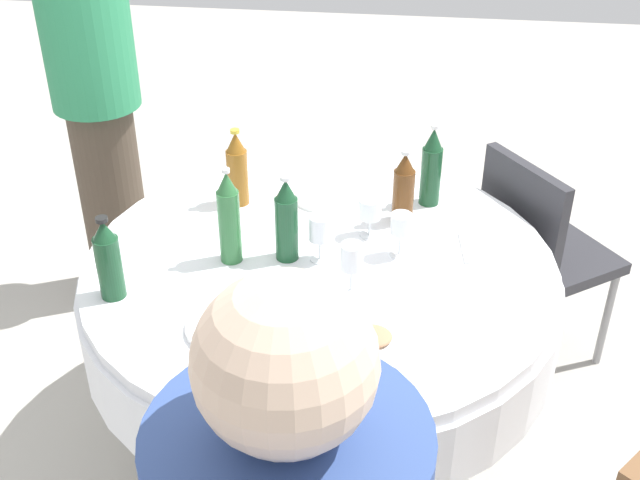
% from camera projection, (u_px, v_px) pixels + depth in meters
% --- Properties ---
extents(ground_plane, '(10.00, 10.00, 0.00)m').
position_uv_depth(ground_plane, '(320.00, 434.00, 2.83)').
color(ground_plane, '#B7B2A8').
extents(dining_table, '(1.46, 1.46, 0.74)m').
position_uv_depth(dining_table, '(320.00, 298.00, 2.52)').
color(dining_table, white).
rests_on(dining_table, ground_plane).
extents(bottle_dark_green_right, '(0.07, 0.07, 0.28)m').
position_uv_depth(bottle_dark_green_right, '(287.00, 220.00, 2.38)').
color(bottle_dark_green_right, '#194728').
rests_on(bottle_dark_green_right, dining_table).
extents(bottle_brown_outer, '(0.07, 0.07, 0.25)m').
position_uv_depth(bottle_brown_outer, '(404.00, 189.00, 2.57)').
color(bottle_brown_outer, '#593314').
rests_on(bottle_brown_outer, dining_table).
extents(bottle_dark_green_far, '(0.07, 0.07, 0.29)m').
position_uv_depth(bottle_dark_green_far, '(431.00, 168.00, 2.66)').
color(bottle_dark_green_far, '#194728').
rests_on(bottle_dark_green_far, dining_table).
extents(bottle_amber_south, '(0.07, 0.07, 0.27)m').
position_uv_depth(bottle_amber_south, '(237.00, 170.00, 2.67)').
color(bottle_amber_south, '#8C5619').
rests_on(bottle_amber_south, dining_table).
extents(bottle_dark_green_rear, '(0.07, 0.07, 0.26)m').
position_uv_depth(bottle_dark_green_rear, '(108.00, 260.00, 2.22)').
color(bottle_dark_green_rear, '#194728').
rests_on(bottle_dark_green_rear, dining_table).
extents(bottle_green_north, '(0.07, 0.07, 0.31)m').
position_uv_depth(bottle_green_north, '(229.00, 219.00, 2.36)').
color(bottle_green_north, '#2D6B38').
rests_on(bottle_green_north, dining_table).
extents(wine_glass_south, '(0.06, 0.06, 0.14)m').
position_uv_depth(wine_glass_south, '(401.00, 226.00, 2.41)').
color(wine_glass_south, white).
rests_on(wine_glass_south, dining_table).
extents(wine_glass_rear, '(0.07, 0.07, 0.13)m').
position_uv_depth(wine_glass_rear, '(370.00, 210.00, 2.51)').
color(wine_glass_rear, white).
rests_on(wine_glass_rear, dining_table).
extents(wine_glass_north, '(0.07, 0.07, 0.15)m').
position_uv_depth(wine_glass_north, '(319.00, 230.00, 2.38)').
color(wine_glass_north, white).
rests_on(wine_glass_north, dining_table).
extents(wine_glass_front, '(0.06, 0.06, 0.16)m').
position_uv_depth(wine_glass_front, '(352.00, 258.00, 2.24)').
color(wine_glass_front, white).
rests_on(wine_glass_front, dining_table).
extents(plate_left, '(0.25, 0.25, 0.02)m').
position_uv_depth(plate_left, '(328.00, 194.00, 2.77)').
color(plate_left, white).
rests_on(plate_left, dining_table).
extents(plate_mid, '(0.24, 0.24, 0.04)m').
position_uv_depth(plate_mid, '(371.00, 340.00, 2.10)').
color(plate_mid, white).
rests_on(plate_mid, dining_table).
extents(plate_near, '(0.24, 0.24, 0.02)m').
position_uv_depth(plate_near, '(231.00, 327.00, 2.15)').
color(plate_near, white).
rests_on(plate_near, dining_table).
extents(fork_outer, '(0.03, 0.18, 0.00)m').
position_uv_depth(fork_outer, '(464.00, 247.00, 2.49)').
color(fork_outer, silver).
rests_on(fork_outer, dining_table).
extents(person_right, '(0.34, 0.34, 1.62)m').
position_uv_depth(person_right, '(98.00, 108.00, 3.14)').
color(person_right, '#4C3F33').
rests_on(person_right, ground_plane).
extents(chair_front, '(0.56, 0.56, 0.87)m').
position_uv_depth(chair_front, '(537.00, 246.00, 2.91)').
color(chair_front, '#2D2D33').
rests_on(chair_front, ground_plane).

